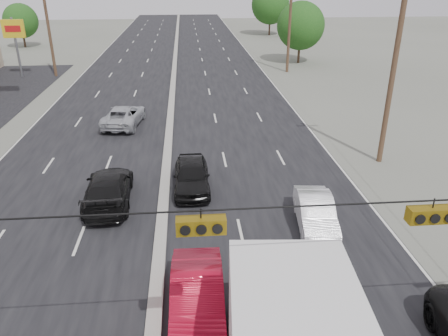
{
  "coord_description": "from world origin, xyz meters",
  "views": [
    {
      "loc": [
        1.3,
        -7.78,
        10.29
      ],
      "look_at": [
        2.85,
        9.97,
        2.2
      ],
      "focal_mm": 35.0,
      "sensor_mm": 36.0,
      "label": 1
    }
  ],
  "objects": [
    {
      "name": "utility_pole_left_c",
      "position": [
        -12.5,
        40.0,
        5.11
      ],
      "size": [
        1.6,
        0.3,
        10.0
      ],
      "color": "#422D1E",
      "rests_on": "ground"
    },
    {
      "name": "tree_right_mid",
      "position": [
        15.0,
        45.0,
        4.34
      ],
      "size": [
        5.6,
        5.6,
        7.14
      ],
      "color": "#382619",
      "rests_on": "ground"
    },
    {
      "name": "oncoming_near",
      "position": [
        -2.61,
        11.23,
        0.75
      ],
      "size": [
        2.35,
        5.29,
        1.51
      ],
      "primitive_type": "imported",
      "rotation": [
        0.0,
        0.0,
        3.19
      ],
      "color": "black",
      "rests_on": "ground"
    },
    {
      "name": "utility_pole_right_c",
      "position": [
        12.5,
        40.0,
        5.11
      ],
      "size": [
        1.6,
        0.3,
        10.0
      ],
      "color": "#422D1E",
      "rests_on": "ground"
    },
    {
      "name": "tree_left_far",
      "position": [
        -22.0,
        60.0,
        3.72
      ],
      "size": [
        4.8,
        4.8,
        6.12
      ],
      "color": "#382619",
      "rests_on": "ground"
    },
    {
      "name": "utility_pole_right_b",
      "position": [
        12.5,
        15.0,
        5.11
      ],
      "size": [
        1.6,
        0.3,
        10.0
      ],
      "color": "#422D1E",
      "rests_on": "ground"
    },
    {
      "name": "queue_car_b",
      "position": [
        6.67,
        8.17,
        0.7
      ],
      "size": [
        1.96,
        4.37,
        1.39
      ],
      "primitive_type": "imported",
      "rotation": [
        0.0,
        0.0,
        -0.12
      ],
      "color": "white",
      "rests_on": "ground"
    },
    {
      "name": "center_median",
      "position": [
        0.0,
        30.0,
        0.1
      ],
      "size": [
        0.5,
        160.0,
        0.2
      ],
      "primitive_type": "cube",
      "color": "gray",
      "rests_on": "ground"
    },
    {
      "name": "traffic_signals",
      "position": [
        1.4,
        0.0,
        5.49
      ],
      "size": [
        25.0,
        0.3,
        0.54
      ],
      "color": "black",
      "rests_on": "ground"
    },
    {
      "name": "queue_car_a",
      "position": [
        1.4,
        12.35,
        0.76
      ],
      "size": [
        1.8,
        4.45,
        1.52
      ],
      "primitive_type": "imported",
      "rotation": [
        0.0,
        0.0,
        -0.0
      ],
      "color": "black",
      "rests_on": "ground"
    },
    {
      "name": "oncoming_far",
      "position": [
        -3.29,
        22.95,
        0.72
      ],
      "size": [
        3.03,
        5.43,
        1.43
      ],
      "primitive_type": "imported",
      "rotation": [
        0.0,
        0.0,
        3.01
      ],
      "color": "#ABAEB3",
      "rests_on": "ground"
    },
    {
      "name": "tree_right_far",
      "position": [
        16.0,
        70.0,
        4.96
      ],
      "size": [
        6.4,
        6.4,
        8.16
      ],
      "color": "#382619",
      "rests_on": "ground"
    },
    {
      "name": "pole_sign_far",
      "position": [
        -16.0,
        40.0,
        4.41
      ],
      "size": [
        2.2,
        0.25,
        6.0
      ],
      "color": "slate",
      "rests_on": "ground"
    },
    {
      "name": "red_sedan",
      "position": [
        1.4,
        3.08,
        0.79
      ],
      "size": [
        1.77,
        4.81,
        1.58
      ],
      "primitive_type": "imported",
      "rotation": [
        0.0,
        0.0,
        -0.02
      ],
      "color": "#9F0920",
      "rests_on": "ground"
    },
    {
      "name": "road_surface",
      "position": [
        0.0,
        30.0,
        0.0
      ],
      "size": [
        20.0,
        160.0,
        0.02
      ],
      "primitive_type": "cube",
      "color": "black",
      "rests_on": "ground"
    }
  ]
}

